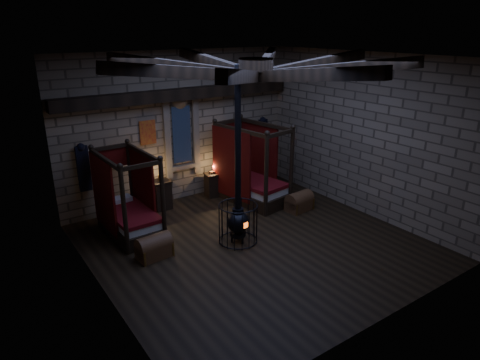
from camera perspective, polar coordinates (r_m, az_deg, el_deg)
room at (r=9.04m, az=1.75°, el=13.26°), size 7.02×7.02×4.29m
bed_left at (r=10.74m, az=-14.63°, el=-4.33°), size 1.07×1.96×2.02m
bed_right at (r=12.31m, az=1.35°, el=-0.27°), size 1.43×2.27×2.22m
trunk_left at (r=9.61m, az=-11.38°, el=-8.79°), size 0.77×0.52×0.54m
trunk_right at (r=11.84m, az=7.91°, el=-2.91°), size 0.78×0.54×0.54m
nightstand_left at (r=11.97m, az=-10.45°, el=-1.88°), size 0.51×0.49×0.99m
nightstand_right at (r=12.67m, az=-3.64°, el=-0.61°), size 0.49×0.47×0.77m
stove at (r=9.91m, az=-0.27°, el=-5.20°), size 0.91×0.91×4.05m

